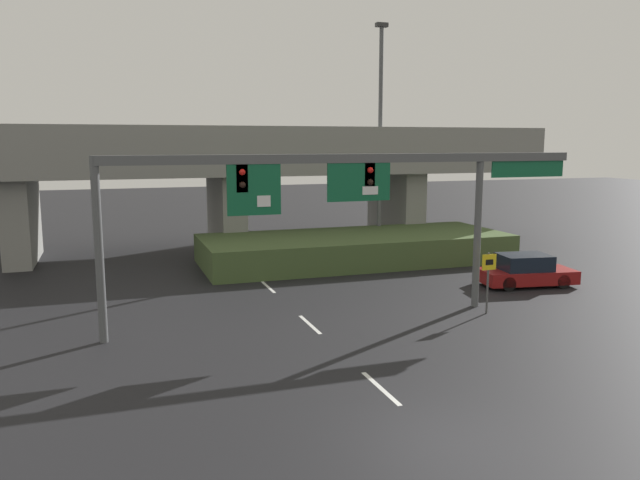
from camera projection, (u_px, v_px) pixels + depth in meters
ground_plane at (436, 438)px, 13.91m from camera, size 160.00×160.00×0.00m
lane_markings at (287, 303)px, 25.39m from camera, size 0.14×33.38×0.01m
signal_gantry at (343, 185)px, 22.37m from camera, size 18.14×0.44×6.09m
speed_limit_sign at (488, 274)px, 23.67m from camera, size 0.60×0.11×2.37m
highway_light_pole_near at (380, 133)px, 36.70m from camera, size 0.70×0.36×13.26m
overpass_bridge at (225, 167)px, 37.01m from camera, size 39.60×7.48×7.37m
grass_embankment at (355, 248)px, 34.14m from camera, size 16.64×6.40×1.50m
parked_sedan_near_right at (526, 271)px, 28.45m from camera, size 4.47×2.47×1.45m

